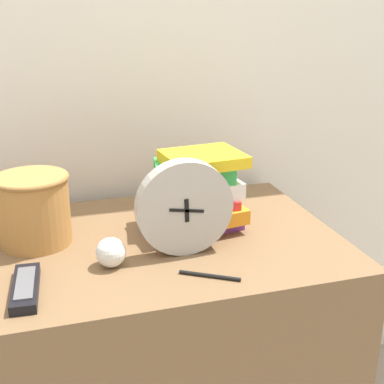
{
  "coord_description": "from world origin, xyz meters",
  "views": [
    {
      "loc": [
        -0.18,
        -0.83,
        1.28
      ],
      "look_at": [
        0.16,
        0.28,
        0.86
      ],
      "focal_mm": 50.0,
      "sensor_mm": 36.0,
      "label": 1
    }
  ],
  "objects": [
    {
      "name": "pen",
      "position": [
        0.14,
        0.09,
        0.75
      ],
      "size": [
        0.11,
        0.08,
        0.01
      ],
      "color": "black",
      "rests_on": "desk"
    },
    {
      "name": "basket",
      "position": [
        -0.2,
        0.37,
        0.83
      ],
      "size": [
        0.17,
        0.17,
        0.16
      ],
      "color": "#B27A3D",
      "rests_on": "desk"
    },
    {
      "name": "book_stack",
      "position": [
        0.19,
        0.34,
        0.84
      ],
      "size": [
        0.25,
        0.21,
        0.19
      ],
      "color": "#7A3899",
      "rests_on": "desk"
    },
    {
      "name": "wall_back",
      "position": [
        0.0,
        0.68,
        1.2
      ],
      "size": [
        6.0,
        0.04,
        2.4
      ],
      "color": "silver",
      "rests_on": "ground_plane"
    },
    {
      "name": "tv_remote",
      "position": [
        -0.22,
        0.14,
        0.76
      ],
      "size": [
        0.06,
        0.17,
        0.02
      ],
      "color": "black",
      "rests_on": "desk"
    },
    {
      "name": "desk_clock",
      "position": [
        0.12,
        0.22,
        0.85
      ],
      "size": [
        0.22,
        0.04,
        0.22
      ],
      "color": "#B7B2A8",
      "rests_on": "desk"
    },
    {
      "name": "crumpled_paper_ball",
      "position": [
        -0.05,
        0.2,
        0.78
      ],
      "size": [
        0.06,
        0.06,
        0.06
      ],
      "color": "white",
      "rests_on": "desk"
    },
    {
      "name": "desk",
      "position": [
        0.0,
        0.3,
        0.37
      ],
      "size": [
        1.01,
        0.61,
        0.75
      ],
      "color": "brown",
      "rests_on": "ground_plane"
    }
  ]
}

